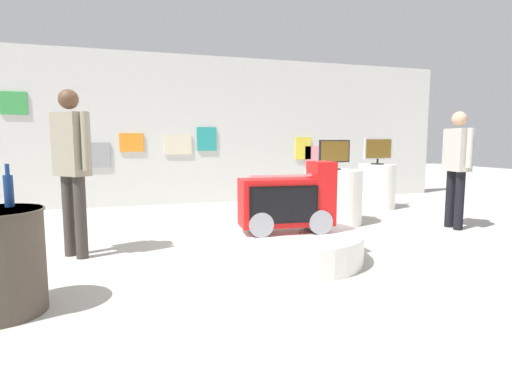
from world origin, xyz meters
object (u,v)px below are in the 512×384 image
object	(u,v)px
display_pedestal_left_rear	(333,197)
shopper_browsing_rear	(72,160)
bottle_on_side_table	(9,190)
novelty_firetruck_tv	(288,204)
display_pedestal_center_rear	(377,186)
tv_on_center_rear	(378,150)
tv_on_left_rear	(335,153)
shopper_browsing_near_truck	(457,161)
main_display_pedestal	(286,246)

from	to	relation	value
display_pedestal_left_rear	shopper_browsing_rear	world-z (taller)	shopper_browsing_rear
bottle_on_side_table	shopper_browsing_rear	size ratio (longest dim) A/B	0.18
bottle_on_side_table	shopper_browsing_rear	xyz separation A→B (m)	(0.28, 1.30, 0.15)
display_pedestal_left_rear	shopper_browsing_rear	xyz separation A→B (m)	(-3.46, -0.80, 0.62)
novelty_firetruck_tv	bottle_on_side_table	bearing A→B (deg)	-167.59
novelty_firetruck_tv	display_pedestal_center_rear	distance (m)	3.85
shopper_browsing_rear	display_pedestal_center_rear	bearing A→B (deg)	20.68
display_pedestal_left_rear	tv_on_center_rear	size ratio (longest dim) A/B	1.47
tv_on_left_rear	tv_on_center_rear	world-z (taller)	tv_on_center_rear
shopper_browsing_near_truck	main_display_pedestal	bearing A→B (deg)	-165.31
display_pedestal_left_rear	bottle_on_side_table	xyz separation A→B (m)	(-3.74, -2.11, 0.47)
novelty_firetruck_tv	bottle_on_side_table	distance (m)	2.45
tv_on_left_rear	display_pedestal_center_rear	xyz separation A→B (m)	(1.44, 1.05, -0.65)
shopper_browsing_rear	display_pedestal_left_rear	bearing A→B (deg)	13.09
main_display_pedestal	novelty_firetruck_tv	bearing A→B (deg)	-25.03
tv_on_center_rear	tv_on_left_rear	bearing A→B (deg)	-144.05
novelty_firetruck_tv	tv_on_left_rear	world-z (taller)	tv_on_left_rear
main_display_pedestal	novelty_firetruck_tv	world-z (taller)	novelty_firetruck_tv
main_display_pedestal	tv_on_center_rear	world-z (taller)	tv_on_center_rear
display_pedestal_left_rear	shopper_browsing_near_truck	xyz separation A→B (m)	(1.44, -0.84, 0.55)
tv_on_center_rear	bottle_on_side_table	bearing A→B (deg)	-148.72
display_pedestal_left_rear	tv_on_left_rear	xyz separation A→B (m)	(-0.00, -0.00, 0.65)
main_display_pedestal	display_pedestal_center_rear	xyz separation A→B (m)	(2.82, 2.62, 0.25)
display_pedestal_left_rear	shopper_browsing_rear	distance (m)	3.60
tv_on_center_rear	bottle_on_side_table	world-z (taller)	tv_on_center_rear
shopper_browsing_near_truck	shopper_browsing_rear	size ratio (longest dim) A/B	0.93
tv_on_center_rear	shopper_browsing_rear	world-z (taller)	shopper_browsing_rear
main_display_pedestal	tv_on_center_rear	size ratio (longest dim) A/B	2.72
display_pedestal_center_rear	tv_on_center_rear	distance (m)	0.65
display_pedestal_left_rear	display_pedestal_center_rear	bearing A→B (deg)	35.95
display_pedestal_left_rear	display_pedestal_center_rear	size ratio (longest dim) A/B	1.05
display_pedestal_left_rear	shopper_browsing_rear	size ratio (longest dim) A/B	0.48
shopper_browsing_near_truck	tv_on_left_rear	bearing A→B (deg)	150.00
display_pedestal_left_rear	shopper_browsing_near_truck	world-z (taller)	shopper_browsing_near_truck
novelty_firetruck_tv	tv_on_center_rear	world-z (taller)	tv_on_center_rear
main_display_pedestal	bottle_on_side_table	bearing A→B (deg)	-167.32
display_pedestal_center_rear	tv_on_left_rear	bearing A→B (deg)	-143.95
display_pedestal_left_rear	tv_on_center_rear	world-z (taller)	tv_on_center_rear
main_display_pedestal	display_pedestal_left_rear	size ratio (longest dim) A/B	1.85
display_pedestal_left_rear	tv_on_left_rear	bearing A→B (deg)	-97.48
bottle_on_side_table	shopper_browsing_near_truck	xyz separation A→B (m)	(5.18, 1.27, 0.07)
main_display_pedestal	display_pedestal_left_rear	xyz separation A→B (m)	(1.38, 1.58, 0.25)
main_display_pedestal	shopper_browsing_rear	size ratio (longest dim) A/B	0.90
bottle_on_side_table	display_pedestal_center_rear	bearing A→B (deg)	31.32
shopper_browsing_rear	novelty_firetruck_tv	bearing A→B (deg)	-20.48
display_pedestal_center_rear	shopper_browsing_rear	world-z (taller)	shopper_browsing_rear
novelty_firetruck_tv	bottle_on_side_table	world-z (taller)	bottle_on_side_table
display_pedestal_center_rear	novelty_firetruck_tv	bearing A→B (deg)	-136.86
main_display_pedestal	shopper_browsing_near_truck	size ratio (longest dim) A/B	0.96
novelty_firetruck_tv	shopper_browsing_rear	distance (m)	2.27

